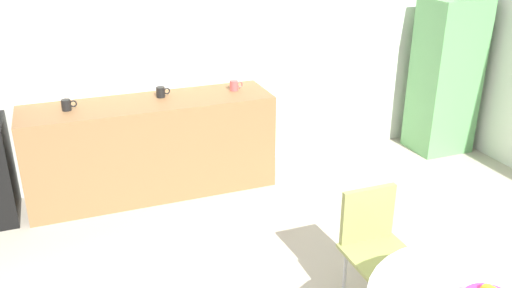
% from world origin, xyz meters
% --- Properties ---
extents(wall_back, '(6.00, 0.10, 2.60)m').
position_xyz_m(wall_back, '(0.00, 3.00, 1.30)').
color(wall_back, silver).
rests_on(wall_back, ground_plane).
extents(counter_block, '(2.24, 0.60, 0.90)m').
position_xyz_m(counter_block, '(-0.63, 2.65, 0.45)').
color(counter_block, brown).
rests_on(counter_block, ground_plane).
extents(locker_cabinet, '(0.60, 0.50, 1.66)m').
position_xyz_m(locker_cabinet, '(2.55, 2.55, 0.83)').
color(locker_cabinet, '#599959').
rests_on(locker_cabinet, ground_plane).
extents(chair_olive, '(0.42, 0.42, 0.83)m').
position_xyz_m(chair_olive, '(0.41, 0.53, 0.52)').
color(chair_olive, silver).
rests_on(chair_olive, ground_plane).
extents(mug_white, '(0.13, 0.08, 0.09)m').
position_xyz_m(mug_white, '(0.20, 2.69, 0.95)').
color(mug_white, '#D84C4C').
rests_on(mug_white, counter_block).
extents(mug_green, '(0.13, 0.08, 0.09)m').
position_xyz_m(mug_green, '(-0.49, 2.73, 0.95)').
color(mug_green, black).
rests_on(mug_green, counter_block).
extents(mug_red, '(0.13, 0.08, 0.09)m').
position_xyz_m(mug_red, '(-1.32, 2.66, 0.95)').
color(mug_red, black).
rests_on(mug_red, counter_block).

